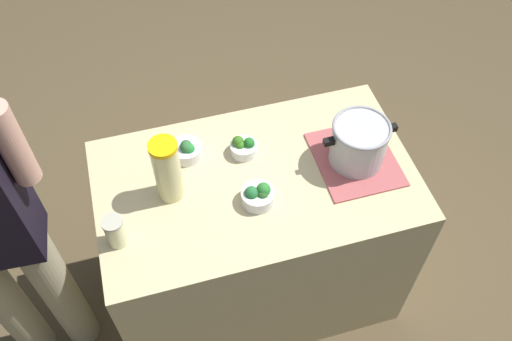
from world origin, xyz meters
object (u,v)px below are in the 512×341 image
broccoli_bowl_front (258,195)px  broccoli_bowl_back (187,150)px  lemonade_pitcher (167,170)px  mason_jar (115,231)px  broccoli_bowl_center (243,147)px  cooking_pot (359,142)px

broccoli_bowl_front → broccoli_bowl_back: broccoli_bowl_front is taller
lemonade_pitcher → mason_jar: size_ratio=2.16×
broccoli_bowl_center → mason_jar: bearing=27.4°
lemonade_pitcher → cooking_pot: bearing=176.9°
cooking_pot → broccoli_bowl_back: (0.61, -0.20, -0.07)m
broccoli_bowl_front → broccoli_bowl_back: bearing=-53.9°
lemonade_pitcher → broccoli_bowl_front: (-0.29, 0.12, -0.10)m
mason_jar → broccoli_bowl_front: mason_jar is taller
cooking_pot → lemonade_pitcher: lemonade_pitcher is taller
mason_jar → lemonade_pitcher: bearing=-144.6°
cooking_pot → lemonade_pitcher: (0.70, -0.04, 0.03)m
mason_jar → broccoli_bowl_front: (-0.50, -0.03, -0.03)m
mason_jar → broccoli_bowl_center: size_ratio=1.22×
mason_jar → broccoli_bowl_center: (-0.51, -0.26, -0.03)m
cooking_pot → broccoli_bowl_front: cooking_pot is taller
cooking_pot → lemonade_pitcher: size_ratio=1.05×
broccoli_bowl_front → broccoli_bowl_center: 0.24m
broccoli_bowl_back → cooking_pot: bearing=162.2°
broccoli_bowl_front → broccoli_bowl_center: bearing=-92.0°
cooking_pot → mason_jar: cooking_pot is taller
lemonade_pitcher → broccoli_bowl_back: (-0.09, -0.16, -0.10)m
broccoli_bowl_front → broccoli_bowl_back: 0.34m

